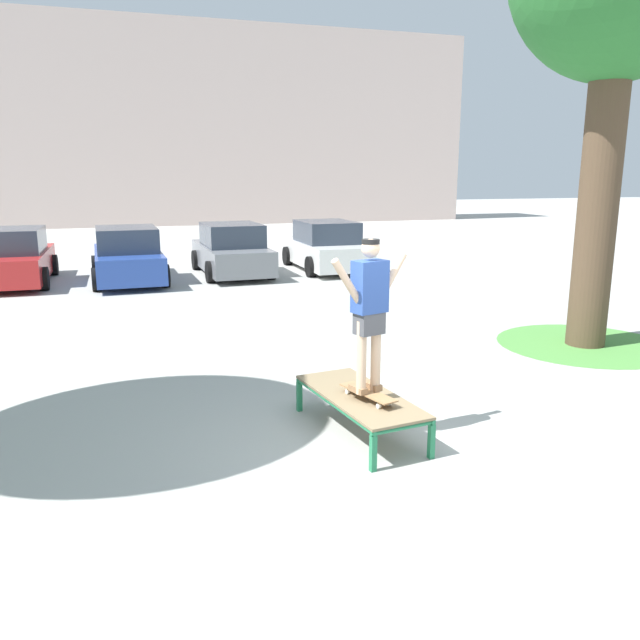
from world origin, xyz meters
TOP-DOWN VIEW (x-y plane):
  - ground_plane at (0.00, 0.00)m, footprint 120.00×120.00m
  - building_facade at (3.16, 33.36)m, footprint 30.31×4.00m
  - skate_box at (-0.19, 0.61)m, footprint 1.01×1.99m
  - skateboard at (-0.17, 0.42)m, footprint 0.42×0.82m
  - skater at (-0.17, 0.43)m, footprint 0.98×0.39m
  - grass_patch_near_right at (4.96, 3.04)m, footprint 2.97×2.97m
  - car_red at (-5.43, 12.85)m, footprint 1.94×4.21m
  - car_blue at (-2.49, 12.33)m, footprint 2.02×4.25m
  - car_grey at (0.44, 12.74)m, footprint 2.02×4.25m
  - car_white at (3.37, 12.85)m, footprint 1.94×4.21m

SIDE VIEW (x-z plane):
  - ground_plane at x=0.00m, z-range 0.00..0.00m
  - grass_patch_near_right at x=4.96m, z-range 0.00..0.01m
  - skate_box at x=-0.19m, z-range 0.18..0.64m
  - skateboard at x=-0.17m, z-range 0.49..0.58m
  - car_red at x=-5.43m, z-range -0.06..1.44m
  - car_blue at x=-2.49m, z-range -0.06..1.44m
  - car_grey at x=0.44m, z-range -0.06..1.44m
  - car_white at x=3.37m, z-range -0.06..1.44m
  - skater at x=-0.17m, z-range 0.68..2.38m
  - building_facade at x=3.16m, z-range 0.00..11.13m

